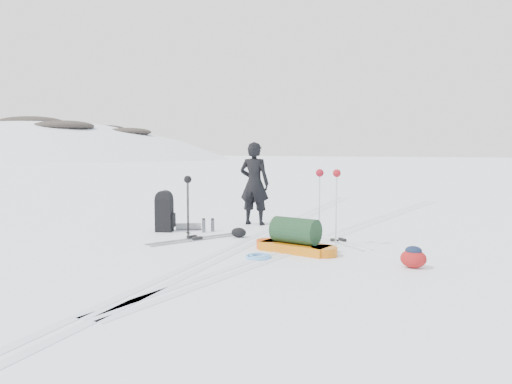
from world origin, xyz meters
TOP-DOWN VIEW (x-y plane):
  - ground at (0.00, 0.00)m, footprint 200.00×200.00m
  - ski_tracks at (0.61, 0.88)m, footprint 3.38×17.97m
  - skier at (-0.83, 1.73)m, footprint 0.74×0.52m
  - pulk_sled at (1.14, -0.78)m, footprint 1.61×0.71m
  - expedition_rucksack at (-2.10, 0.06)m, footprint 0.82×0.80m
  - ski_poles_black at (-1.31, -0.36)m, footprint 0.16×0.15m
  - ski_poles_silver at (1.50, -0.10)m, footprint 0.45×0.17m
  - touring_skis_grey at (-1.05, -0.53)m, footprint 1.15×1.91m
  - touring_skis_white at (1.56, 0.42)m, footprint 1.56×1.39m
  - rope_coil at (0.76, -1.46)m, footprint 0.54×0.54m
  - small_daypack at (3.14, -1.11)m, footprint 0.42×0.33m
  - thermos_pair at (-1.29, 0.39)m, footprint 0.20×0.30m
  - stuff_sack at (-0.40, 0.08)m, footprint 0.32×0.24m

SIDE VIEW (x-z plane):
  - ground at x=0.00m, z-range 0.00..0.00m
  - ski_tracks at x=0.61m, z-range 0.00..0.01m
  - touring_skis_white at x=1.56m, z-range -0.02..0.05m
  - touring_skis_grey at x=-1.05m, z-range -0.02..0.05m
  - rope_coil at x=0.76m, z-range 0.00..0.05m
  - stuff_sack at x=-0.40m, z-range 0.00..0.19m
  - thermos_pair at x=-1.29m, z-range -0.01..0.29m
  - small_daypack at x=3.14m, z-range -0.01..0.33m
  - pulk_sled at x=1.14m, z-range -0.07..0.52m
  - expedition_rucksack at x=-2.10m, z-range -0.03..0.85m
  - skier at x=-0.83m, z-range 0.00..1.93m
  - ski_poles_black at x=-1.31m, z-range 0.39..1.64m
  - ski_poles_silver at x=1.50m, z-range 0.47..1.88m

